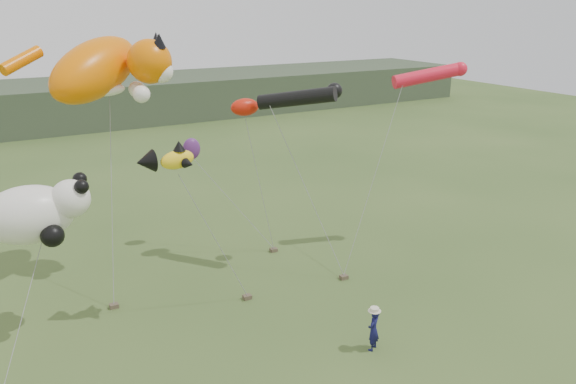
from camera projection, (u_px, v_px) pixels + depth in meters
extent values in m
plane|color=#385123|center=(307.00, 354.00, 18.82)|extent=(120.00, 120.00, 0.00)
cube|color=#2D3D28|center=(72.00, 103.00, 55.44)|extent=(90.00, 12.00, 4.00)
imported|color=#121345|center=(373.00, 330.00, 18.84)|extent=(0.66, 0.59, 1.50)
cube|color=brown|center=(114.00, 306.00, 21.67)|extent=(0.33, 0.26, 0.17)
cube|color=brown|center=(247.00, 297.00, 22.33)|extent=(0.33, 0.26, 0.17)
cube|color=brown|center=(344.00, 277.00, 23.97)|extent=(0.33, 0.26, 0.17)
cube|color=brown|center=(274.00, 250.00, 26.65)|extent=(0.33, 0.26, 0.17)
ellipsoid|color=orange|center=(95.00, 69.00, 22.05)|extent=(5.32, 4.79, 3.39)
sphere|color=orange|center=(150.00, 61.00, 22.06)|extent=(1.74, 1.74, 1.74)
cone|color=black|center=(159.00, 40.00, 21.54)|extent=(0.54, 0.66, 0.66)
cone|color=black|center=(156.00, 39.00, 22.43)|extent=(0.54, 0.63, 0.62)
sphere|color=white|center=(162.00, 72.00, 22.12)|extent=(0.87, 0.87, 0.87)
ellipsoid|color=white|center=(103.00, 90.00, 22.15)|extent=(1.71, 0.85, 0.53)
sphere|color=white|center=(141.00, 94.00, 21.68)|extent=(0.68, 0.68, 0.68)
sphere|color=white|center=(137.00, 89.00, 22.89)|extent=(0.68, 0.68, 0.68)
cylinder|color=orange|center=(21.00, 60.00, 21.40)|extent=(1.80, 1.32, 1.05)
ellipsoid|color=yellow|center=(177.00, 160.00, 19.28)|extent=(1.31, 0.64, 0.73)
cone|color=black|center=(145.00, 162.00, 19.01)|extent=(0.68, 0.84, 0.79)
cone|color=black|center=(179.00, 146.00, 19.16)|extent=(0.44, 0.44, 0.35)
cone|color=black|center=(189.00, 164.00, 19.06)|extent=(0.46, 0.49, 0.35)
cone|color=black|center=(181.00, 158.00, 19.79)|extent=(0.46, 0.49, 0.35)
cylinder|color=black|center=(297.00, 98.00, 23.30)|extent=(2.71, 2.99, 1.15)
sphere|color=black|center=(334.00, 91.00, 23.47)|extent=(0.67, 0.67, 0.67)
cylinder|color=red|center=(428.00, 75.00, 25.31)|extent=(3.30, 1.57, 1.13)
sphere|color=red|center=(460.00, 69.00, 25.48)|extent=(0.64, 0.64, 0.64)
ellipsoid|color=white|center=(29.00, 215.00, 18.77)|extent=(2.98, 1.98, 1.98)
sphere|color=white|center=(71.00, 199.00, 18.97)|extent=(1.32, 1.32, 1.32)
sphere|color=black|center=(81.00, 187.00, 18.60)|extent=(0.49, 0.49, 0.49)
sphere|color=black|center=(80.00, 179.00, 19.43)|extent=(0.49, 0.49, 0.49)
sphere|color=black|center=(52.00, 236.00, 18.47)|extent=(0.77, 0.77, 0.77)
sphere|color=black|center=(1.00, 228.00, 18.77)|extent=(0.77, 0.77, 0.77)
ellipsoid|color=red|center=(245.00, 107.00, 24.31)|extent=(1.29, 0.76, 0.76)
ellipsoid|color=#58246C|center=(191.00, 149.00, 26.09)|extent=(0.84, 0.56, 1.02)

